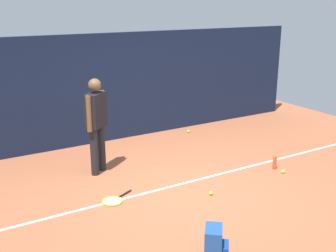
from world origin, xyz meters
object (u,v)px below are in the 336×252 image
at_px(tennis_player, 96,120).
at_px(backpack, 215,245).
at_px(water_bottle, 275,163).
at_px(tennis_ball_mid_court, 188,131).
at_px(tennis_racket, 114,200).
at_px(tennis_ball_near_player, 283,172).
at_px(tennis_ball_by_fence, 211,193).

relative_size(tennis_player, backpack, 3.86).
bearing_deg(water_bottle, backpack, -147.19).
bearing_deg(tennis_ball_mid_court, water_bottle, -86.98).
bearing_deg(backpack, tennis_player, 41.78).
relative_size(tennis_racket, tennis_ball_near_player, 9.54).
bearing_deg(water_bottle, tennis_racket, 173.84).
xyz_separation_m(tennis_player, water_bottle, (2.81, -1.51, -0.85)).
bearing_deg(tennis_ball_near_player, backpack, -150.77).
bearing_deg(tennis_player, tennis_ball_by_fence, 86.03).
relative_size(tennis_player, tennis_ball_mid_court, 25.76).
xyz_separation_m(tennis_ball_mid_court, water_bottle, (0.14, -2.64, 0.09)).
height_order(tennis_ball_mid_court, water_bottle, water_bottle).
height_order(tennis_player, water_bottle, tennis_player).
distance_m(tennis_racket, tennis_ball_by_fence, 1.53).
distance_m(tennis_player, tennis_ball_near_player, 3.43).
bearing_deg(tennis_ball_mid_court, tennis_racket, -141.52).
relative_size(tennis_player, tennis_ball_near_player, 25.76).
xyz_separation_m(tennis_ball_by_fence, tennis_ball_mid_court, (1.49, 2.90, 0.00)).
height_order(tennis_racket, water_bottle, water_bottle).
bearing_deg(tennis_ball_mid_court, tennis_ball_by_fence, -117.20).
bearing_deg(water_bottle, tennis_ball_mid_court, 93.02).
bearing_deg(backpack, tennis_ball_by_fence, 3.64).
bearing_deg(tennis_ball_mid_court, tennis_ball_near_player, -87.36).
distance_m(tennis_ball_near_player, water_bottle, 0.25).
bearing_deg(backpack, tennis_ball_near_player, -22.01).
height_order(tennis_ball_near_player, tennis_ball_mid_court, same).
bearing_deg(tennis_ball_mid_court, backpack, -119.97).
height_order(tennis_ball_near_player, water_bottle, water_bottle).
bearing_deg(tennis_player, water_bottle, 114.25).
relative_size(tennis_ball_by_fence, tennis_ball_mid_court, 1.00).
height_order(tennis_ball_by_fence, tennis_ball_mid_court, same).
bearing_deg(tennis_ball_by_fence, tennis_ball_mid_court, 62.80).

